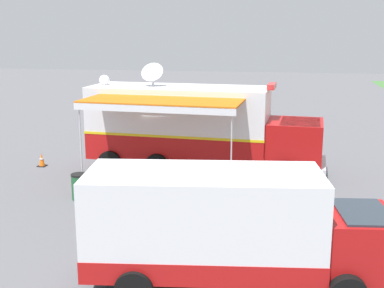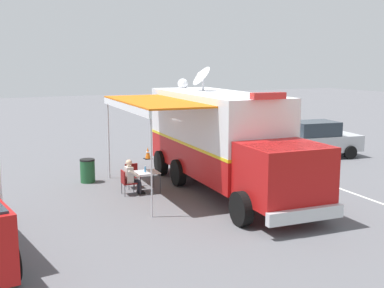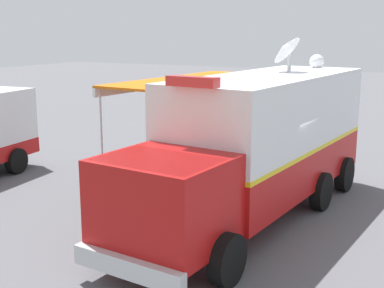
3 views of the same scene
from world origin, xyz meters
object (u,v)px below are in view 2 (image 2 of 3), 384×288
at_px(traffic_cone, 148,153).
at_px(seated_responder, 132,176).
at_px(folding_table, 147,173).
at_px(folding_chair_at_table, 126,181).
at_px(folding_chair_beside_table, 132,174).
at_px(car_behind_truck, 316,139).
at_px(command_truck, 223,138).
at_px(trash_bin, 88,171).
at_px(water_bottle, 145,169).

bearing_deg(traffic_cone, seated_responder, 63.24).
xyz_separation_m(folding_table, seated_responder, (0.61, 0.08, -0.02)).
bearing_deg(folding_table, folding_chair_at_table, 4.68).
relative_size(folding_table, folding_chair_beside_table, 0.98).
height_order(folding_chair_beside_table, car_behind_truck, car_behind_truck).
distance_m(folding_chair_at_table, traffic_cone, 6.46).
bearing_deg(folding_chair_beside_table, car_behind_truck, -171.38).
distance_m(seated_responder, traffic_cone, 6.39).
distance_m(command_truck, car_behind_truck, 8.04).
height_order(seated_responder, car_behind_truck, car_behind_truck).
bearing_deg(seated_responder, folding_table, -172.63).
bearing_deg(seated_responder, traffic_cone, -116.76).
relative_size(folding_chair_at_table, folding_chair_beside_table, 1.00).
relative_size(folding_table, folding_chair_at_table, 0.98).
xyz_separation_m(folding_table, folding_chair_beside_table, (0.25, -0.85, -0.16)).
height_order(folding_chair_beside_table, trash_bin, trash_bin).
height_order(command_truck, car_behind_truck, command_truck).
bearing_deg(folding_chair_beside_table, water_bottle, 102.43).
bearing_deg(traffic_cone, car_behind_truck, 156.30).
bearing_deg(folding_chair_at_table, folding_table, -175.32).
bearing_deg(trash_bin, car_behind_truck, -179.95).
distance_m(folding_chair_at_table, trash_bin, 2.52).
height_order(water_bottle, folding_chair_at_table, water_bottle).
distance_m(water_bottle, car_behind_truck, 10.04).
distance_m(water_bottle, seated_responder, 0.58).
distance_m(folding_table, folding_chair_at_table, 0.82).
bearing_deg(folding_table, water_bottle, 2.08).
relative_size(folding_table, water_bottle, 3.82).
distance_m(folding_table, trash_bin, 2.81).
xyz_separation_m(command_truck, water_bottle, (2.56, -1.07, -1.11)).
height_order(folding_table, folding_chair_at_table, folding_chair_at_table).
bearing_deg(car_behind_truck, water_bottle, 13.59).
bearing_deg(folding_table, command_truck, 156.73).
relative_size(command_truck, folding_chair_at_table, 11.08).
xyz_separation_m(command_truck, folding_table, (2.49, -1.07, -1.27)).
height_order(folding_chair_at_table, trash_bin, trash_bin).
bearing_deg(car_behind_truck, folding_table, 13.66).
bearing_deg(folding_chair_at_table, traffic_cone, -118.31).
relative_size(folding_chair_at_table, seated_responder, 0.70).
height_order(water_bottle, seated_responder, seated_responder).
distance_m(command_truck, water_bottle, 2.99).
bearing_deg(folding_chair_beside_table, folding_chair_at_table, 59.15).
height_order(folding_table, water_bottle, water_bottle).
bearing_deg(folding_chair_at_table, folding_chair_beside_table, -120.85).
relative_size(command_truck, seated_responder, 7.71).
xyz_separation_m(command_truck, traffic_cone, (0.23, -6.69, -1.66)).
bearing_deg(folding_table, trash_bin, -56.88).
xyz_separation_m(folding_table, traffic_cone, (-2.26, -5.62, -0.39)).
distance_m(command_truck, traffic_cone, 6.90).
relative_size(folding_chair_beside_table, trash_bin, 0.96).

